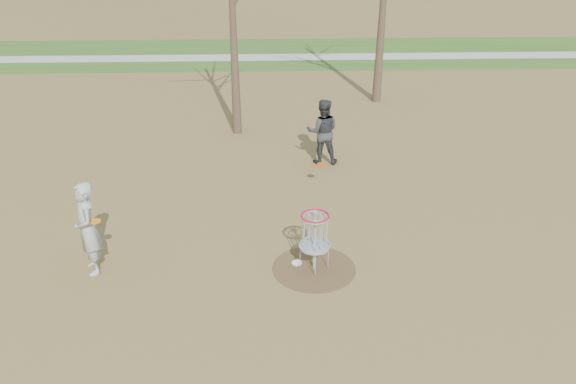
% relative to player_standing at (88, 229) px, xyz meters
% --- Properties ---
extents(ground, '(160.00, 160.00, 0.00)m').
position_rel_player_standing_xyz_m(ground, '(4.68, -0.11, -1.02)').
color(ground, brown).
rests_on(ground, ground).
extents(green_band, '(160.00, 8.00, 0.01)m').
position_rel_player_standing_xyz_m(green_band, '(4.68, 20.89, -1.01)').
color(green_band, '#2D5119').
rests_on(green_band, ground).
extents(footpath, '(160.00, 1.50, 0.01)m').
position_rel_player_standing_xyz_m(footpath, '(4.68, 19.89, -1.00)').
color(footpath, '#9E9E99').
rests_on(footpath, green_band).
extents(dirt_circle, '(1.80, 1.80, 0.01)m').
position_rel_player_standing_xyz_m(dirt_circle, '(4.68, -0.11, -1.01)').
color(dirt_circle, '#47331E').
rests_on(dirt_circle, ground).
extents(player_standing, '(0.75, 0.88, 2.04)m').
position_rel_player_standing_xyz_m(player_standing, '(0.00, 0.00, 0.00)').
color(player_standing, '#A6A6A6').
rests_on(player_standing, ground).
extents(player_throwing, '(1.00, 0.80, 1.99)m').
position_rel_player_standing_xyz_m(player_throwing, '(5.38, 5.65, -0.02)').
color(player_throwing, '#303135').
rests_on(player_throwing, ground).
extents(disc_grounded, '(0.22, 0.22, 0.02)m').
position_rel_player_standing_xyz_m(disc_grounded, '(4.32, 0.09, -1.00)').
color(disc_grounded, white).
rests_on(disc_grounded, dirt_circle).
extents(discs_in_play, '(5.13, 4.14, 0.57)m').
position_rel_player_standing_xyz_m(discs_in_play, '(2.82, 1.88, -0.01)').
color(discs_in_play, '#DB440B').
rests_on(discs_in_play, ground).
extents(disc_golf_basket, '(0.64, 0.64, 1.35)m').
position_rel_player_standing_xyz_m(disc_golf_basket, '(4.68, -0.11, -0.10)').
color(disc_golf_basket, '#9EA3AD').
rests_on(disc_golf_basket, ground).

